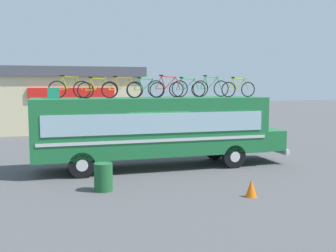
{
  "coord_description": "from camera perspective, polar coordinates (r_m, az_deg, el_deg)",
  "views": [
    {
      "loc": [
        -4.11,
        -16.33,
        3.59
      ],
      "look_at": [
        0.71,
        0.0,
        1.79
      ],
      "focal_mm": 42.23,
      "sensor_mm": 36.0,
      "label": 1
    }
  ],
  "objects": [
    {
      "name": "ground_plane",
      "position": [
        17.21,
        -2.29,
        -6.0
      ],
      "size": [
        120.0,
        120.0,
        0.0
      ],
      "primitive_type": "plane",
      "color": "#4C4C4F"
    },
    {
      "name": "bus",
      "position": [
        16.98,
        -1.71,
        -0.11
      ],
      "size": [
        10.99,
        2.48,
        3.02
      ],
      "color": "#1E6B38",
      "rests_on": "ground"
    },
    {
      "name": "luggage_bag_1",
      "position": [
        16.66,
        -16.19,
        4.59
      ],
      "size": [
        0.45,
        0.49,
        0.43
      ],
      "primitive_type": "cube",
      "color": "#1E7F66",
      "rests_on": "bus"
    },
    {
      "name": "rooftop_bicycle_1",
      "position": [
        16.52,
        -14.02,
        5.26
      ],
      "size": [
        1.69,
        0.44,
        0.94
      ],
      "color": "black",
      "rests_on": "bus"
    },
    {
      "name": "rooftop_bicycle_2",
      "position": [
        16.14,
        -10.15,
        5.23
      ],
      "size": [
        1.61,
        0.44,
        0.87
      ],
      "color": "black",
      "rests_on": "bus"
    },
    {
      "name": "rooftop_bicycle_3",
      "position": [
        16.29,
        -6.6,
        5.35
      ],
      "size": [
        1.73,
        0.44,
        0.91
      ],
      "color": "black",
      "rests_on": "bus"
    },
    {
      "name": "rooftop_bicycle_4",
      "position": [
        16.48,
        -3.26,
        5.33
      ],
      "size": [
        1.64,
        0.44,
        0.87
      ],
      "color": "black",
      "rests_on": "bus"
    },
    {
      "name": "rooftop_bicycle_5",
      "position": [
        17.23,
        -0.02,
        5.51
      ],
      "size": [
        1.82,
        0.44,
        0.98
      ],
      "color": "black",
      "rests_on": "bus"
    },
    {
      "name": "rooftop_bicycle_6",
      "position": [
        17.67,
        2.82,
        5.41
      ],
      "size": [
        1.71,
        0.44,
        0.89
      ],
      "color": "black",
      "rests_on": "bus"
    },
    {
      "name": "rooftop_bicycle_7",
      "position": [
        18.08,
        6.19,
        5.5
      ],
      "size": [
        1.76,
        0.44,
        0.98
      ],
      "color": "black",
      "rests_on": "bus"
    },
    {
      "name": "rooftop_bicycle_8",
      "position": [
        17.89,
        10.1,
        5.33
      ],
      "size": [
        1.63,
        0.44,
        0.9
      ],
      "color": "black",
      "rests_on": "bus"
    },
    {
      "name": "roadside_building",
      "position": [
        32.05,
        -13.92,
        3.88
      ],
      "size": [
        10.79,
        6.69,
        4.85
      ],
      "color": "beige",
      "rests_on": "ground"
    },
    {
      "name": "trash_bin",
      "position": [
        13.61,
        -9.31,
        -7.28
      ],
      "size": [
        0.62,
        0.62,
        0.95
      ],
      "primitive_type": "cylinder",
      "color": "#1E592D",
      "rests_on": "ground"
    },
    {
      "name": "traffic_cone",
      "position": [
        13.04,
        11.92,
        -8.75
      ],
      "size": [
        0.37,
        0.37,
        0.58
      ],
      "primitive_type": "cone",
      "color": "orange",
      "rests_on": "ground"
    }
  ]
}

